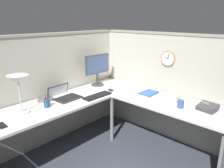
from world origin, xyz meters
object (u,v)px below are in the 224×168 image
object	(u,v)px
book_stack	(148,94)
keyboard	(97,96)
laptop	(64,95)
coffee_mug	(181,104)
pen_cup	(47,103)
wall_clock	(168,59)
computer_mouse	(111,90)
office_phone	(208,108)
cell_phone	(2,125)
tissue_box	(174,98)
monitor	(97,68)
desk_lamp_dome	(18,82)

from	to	relation	value
book_stack	keyboard	bearing A→B (deg)	137.39
laptop	coffee_mug	world-z (taller)	laptop
pen_cup	wall_clock	size ratio (longest dim) A/B	0.82
computer_mouse	pen_cup	world-z (taller)	pen_cup
office_phone	wall_clock	xyz separation A→B (m)	(0.29, 0.71, 0.45)
cell_phone	book_stack	distance (m)	1.86
office_phone	coffee_mug	bearing A→B (deg)	116.16
tissue_box	laptop	bearing A→B (deg)	126.18
keyboard	monitor	bearing A→B (deg)	47.11
computer_mouse	laptop	bearing A→B (deg)	154.56
monitor	cell_phone	world-z (taller)	monitor
book_stack	tissue_box	world-z (taller)	tissue_box
desk_lamp_dome	office_phone	distance (m)	2.19
computer_mouse	wall_clock	world-z (taller)	wall_clock
pen_cup	coffee_mug	bearing A→B (deg)	-48.16
monitor	pen_cup	bearing A→B (deg)	-169.65
computer_mouse	office_phone	xyz separation A→B (m)	(0.25, -1.32, 0.02)
monitor	coffee_mug	distance (m)	1.42
cell_phone	pen_cup	bearing A→B (deg)	10.83
keyboard	computer_mouse	size ratio (longest dim) A/B	4.13
monitor	computer_mouse	size ratio (longest dim) A/B	4.81
computer_mouse	cell_phone	distance (m)	1.55
pen_cup	monitor	bearing A→B (deg)	10.35
desk_lamp_dome	tissue_box	size ratio (longest dim) A/B	3.71
keyboard	tissue_box	size ratio (longest dim) A/B	3.58
monitor	laptop	distance (m)	0.75
monitor	book_stack	size ratio (longest dim) A/B	1.62
keyboard	cell_phone	world-z (taller)	keyboard
keyboard	pen_cup	bearing A→B (deg)	165.44
keyboard	book_stack	bearing A→B (deg)	-41.37
laptop	desk_lamp_dome	bearing A→B (deg)	-173.24
coffee_mug	wall_clock	bearing A→B (deg)	45.77
tissue_box	wall_clock	size ratio (longest dim) A/B	0.55
desk_lamp_dome	pen_cup	size ratio (longest dim) A/B	2.47
office_phone	computer_mouse	bearing A→B (deg)	100.71
keyboard	cell_phone	size ratio (longest dim) A/B	2.99
pen_cup	tissue_box	distance (m)	1.61
monitor	pen_cup	world-z (taller)	monitor
computer_mouse	pen_cup	xyz separation A→B (m)	(-0.97, 0.16, 0.04)
keyboard	tissue_box	bearing A→B (deg)	-56.71
keyboard	pen_cup	xyz separation A→B (m)	(-0.67, 0.19, 0.04)
laptop	cell_phone	size ratio (longest dim) A/B	2.76
cell_phone	book_stack	bearing A→B (deg)	-16.52
desk_lamp_dome	tissue_box	bearing A→B (deg)	-36.85
office_phone	book_stack	xyz separation A→B (m)	(-0.03, 0.81, -0.02)
computer_mouse	office_phone	distance (m)	1.35
desk_lamp_dome	wall_clock	world-z (taller)	wall_clock
monitor	laptop	xyz separation A→B (m)	(-0.70, -0.05, -0.27)
laptop	office_phone	bearing A→B (deg)	-61.50
desk_lamp_dome	coffee_mug	xyz separation A→B (m)	(1.37, -1.27, -0.32)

